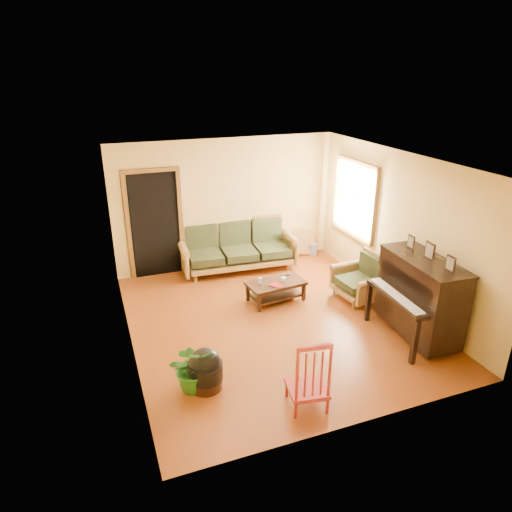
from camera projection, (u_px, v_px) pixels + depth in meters
name	position (u px, v px, depth m)	size (l,w,h in m)	color
floor	(274.00, 320.00, 7.46)	(5.00, 5.00, 0.00)	#682C0D
doorway	(155.00, 225.00, 8.74)	(1.08, 0.16, 2.05)	black
window	(355.00, 199.00, 8.73)	(0.12, 1.36, 1.46)	white
sofa	(239.00, 247.00, 9.17)	(2.30, 0.97, 0.99)	olive
coffee_table	(276.00, 291.00, 8.04)	(1.00, 0.55, 0.36)	black
armchair	(359.00, 277.00, 8.01)	(0.79, 0.83, 0.83)	olive
piano	(420.00, 298.00, 6.82)	(0.85, 1.45, 1.28)	black
footstool	(206.00, 373.00, 5.83)	(0.45, 0.45, 0.42)	black
red_chair	(308.00, 372.00, 5.42)	(0.46, 0.50, 0.98)	maroon
leaning_frame	(303.00, 241.00, 9.96)	(0.48, 0.11, 0.64)	gold
ceramic_crock	(313.00, 249.00, 10.04)	(0.21, 0.21, 0.26)	#33449A
potted_plant	(193.00, 367.00, 5.76)	(0.59, 0.51, 0.66)	#1E5B1A
book	(274.00, 287.00, 7.76)	(0.16, 0.22, 0.02)	maroon
candle	(260.00, 281.00, 7.88)	(0.07, 0.07, 0.11)	white
glass_jar	(284.00, 279.00, 7.99)	(0.10, 0.10, 0.07)	silver
remote	(285.00, 275.00, 8.20)	(0.15, 0.04, 0.02)	black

